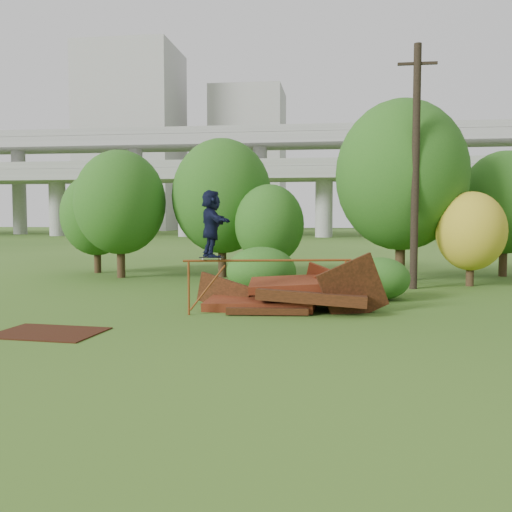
# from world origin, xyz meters

# --- Properties ---
(ground) EXTENTS (240.00, 240.00, 0.00)m
(ground) POSITION_xyz_m (0.00, 0.00, 0.00)
(ground) COLOR #2D5116
(ground) RESTS_ON ground
(scrap_pile) EXTENTS (5.74, 2.81, 2.06)m
(scrap_pile) POSITION_xyz_m (0.03, 2.96, 0.39)
(scrap_pile) COLOR #4A160D
(scrap_pile) RESTS_ON ground
(grind_rail) EXTENTS (4.52, 1.01, 1.51)m
(grind_rail) POSITION_xyz_m (-0.49, 2.12, 1.21)
(grind_rail) COLOR brown
(grind_rail) RESTS_ON ground
(skateboard) EXTENTS (0.69, 0.31, 0.07)m
(skateboard) POSITION_xyz_m (-1.99, 1.81, 1.56)
(skateboard) COLOR black
(skateboard) RESTS_ON grind_rail
(skater) EXTENTS (1.29, 1.73, 1.81)m
(skater) POSITION_xyz_m (-1.99, 1.81, 2.48)
(skater) COLOR black
(skater) RESTS_ON skateboard
(flat_plate) EXTENTS (2.47, 1.86, 0.03)m
(flat_plate) POSITION_xyz_m (-5.17, -1.15, 0.01)
(flat_plate) COLOR black
(flat_plate) RESTS_ON ground
(tree_0) EXTENTS (3.92, 3.92, 5.54)m
(tree_0) POSITION_xyz_m (-7.90, 10.45, 3.27)
(tree_0) COLOR black
(tree_0) RESTS_ON ground
(tree_1) EXTENTS (4.35, 4.35, 6.06)m
(tree_1) POSITION_xyz_m (-3.57, 11.28, 3.55)
(tree_1) COLOR black
(tree_1) RESTS_ON ground
(tree_2) EXTENTS (2.82, 2.82, 3.97)m
(tree_2) POSITION_xyz_m (-1.31, 9.75, 2.34)
(tree_2) COLOR black
(tree_2) RESTS_ON ground
(tree_3) EXTENTS (5.37, 5.37, 7.44)m
(tree_3) POSITION_xyz_m (4.01, 10.84, 4.35)
(tree_3) COLOR black
(tree_3) RESTS_ON ground
(tree_4) EXTENTS (2.62, 2.62, 3.62)m
(tree_4) POSITION_xyz_m (6.47, 9.38, 2.11)
(tree_4) COLOR black
(tree_4) RESTS_ON ground
(tree_5) EXTENTS (3.96, 3.96, 5.57)m
(tree_5) POSITION_xyz_m (8.77, 13.27, 3.28)
(tree_5) COLOR black
(tree_5) RESTS_ON ground
(tree_6) EXTENTS (3.36, 3.36, 4.69)m
(tree_6) POSITION_xyz_m (-9.79, 12.35, 2.75)
(tree_6) COLOR black
(tree_6) RESTS_ON ground
(shrub_left) EXTENTS (2.38, 2.20, 1.65)m
(shrub_left) POSITION_xyz_m (-1.14, 5.83, 0.82)
(shrub_left) COLOR #164813
(shrub_left) RESTS_ON ground
(shrub_right) EXTENTS (1.93, 1.77, 1.37)m
(shrub_right) POSITION_xyz_m (2.76, 5.25, 0.68)
(shrub_right) COLOR #164813
(shrub_right) RESTS_ON ground
(utility_pole) EXTENTS (1.40, 0.28, 8.87)m
(utility_pole) POSITION_xyz_m (4.21, 8.25, 4.51)
(utility_pole) COLOR black
(utility_pole) RESTS_ON ground
(freeway_overpass) EXTENTS (160.00, 15.00, 13.70)m
(freeway_overpass) POSITION_xyz_m (0.00, 62.92, 10.32)
(freeway_overpass) COLOR gray
(freeway_overpass) RESTS_ON ground
(building_left) EXTENTS (18.00, 16.00, 35.00)m
(building_left) POSITION_xyz_m (-38.00, 95.00, 17.50)
(building_left) COLOR #9E9E99
(building_left) RESTS_ON ground
(building_right) EXTENTS (14.00, 14.00, 28.00)m
(building_right) POSITION_xyz_m (-16.00, 102.00, 14.00)
(building_right) COLOR #9E9E99
(building_right) RESTS_ON ground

